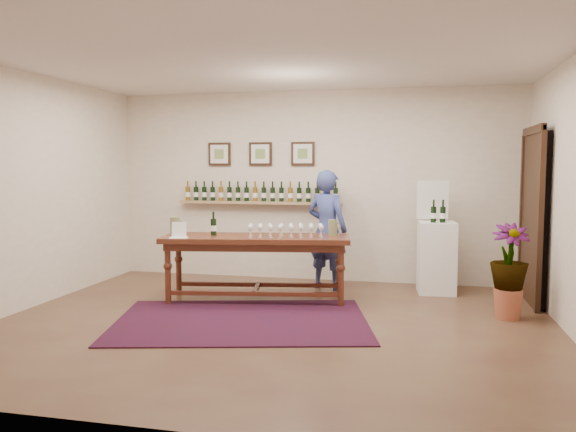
% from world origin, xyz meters
% --- Properties ---
extents(ground, '(6.00, 6.00, 0.00)m').
position_xyz_m(ground, '(0.00, 0.00, 0.00)').
color(ground, '#512E23').
rests_on(ground, ground).
extents(room_shell, '(6.00, 6.00, 6.00)m').
position_xyz_m(room_shell, '(2.11, 1.86, 1.12)').
color(room_shell, silver).
rests_on(room_shell, ground).
extents(rug, '(3.07, 2.40, 0.01)m').
position_xyz_m(rug, '(-0.35, 0.04, 0.01)').
color(rug, '#4C0D17').
rests_on(rug, ground).
extents(tasting_table, '(2.41, 1.11, 0.82)m').
position_xyz_m(tasting_table, '(-0.46, 1.01, 0.70)').
color(tasting_table, '#421E10').
rests_on(tasting_table, ground).
extents(table_glasses, '(1.19, 0.53, 0.16)m').
position_xyz_m(table_glasses, '(-0.08, 1.04, 0.90)').
color(table_glasses, silver).
rests_on(table_glasses, tasting_table).
extents(table_bottles, '(0.29, 0.18, 0.30)m').
position_xyz_m(table_bottles, '(-1.00, 0.99, 0.97)').
color(table_bottles, black).
rests_on(table_bottles, tasting_table).
extents(pitcher_left, '(0.18, 0.18, 0.23)m').
position_xyz_m(pitcher_left, '(-1.48, 0.87, 0.94)').
color(pitcher_left, olive).
rests_on(pitcher_left, tasting_table).
extents(pitcher_right, '(0.14, 0.14, 0.20)m').
position_xyz_m(pitcher_right, '(0.47, 1.24, 0.92)').
color(pitcher_right, olive).
rests_on(pitcher_right, tasting_table).
extents(menu_card, '(0.25, 0.21, 0.19)m').
position_xyz_m(menu_card, '(-1.32, 0.63, 0.92)').
color(menu_card, white).
rests_on(menu_card, tasting_table).
extents(display_pedestal, '(0.52, 0.52, 0.96)m').
position_xyz_m(display_pedestal, '(1.77, 1.97, 0.48)').
color(display_pedestal, white).
rests_on(display_pedestal, ground).
extents(pedestal_bottles, '(0.30, 0.10, 0.30)m').
position_xyz_m(pedestal_bottles, '(1.78, 1.88, 1.10)').
color(pedestal_bottles, black).
rests_on(pedestal_bottles, display_pedestal).
extents(info_sign, '(0.42, 0.06, 0.57)m').
position_xyz_m(info_sign, '(1.71, 2.12, 1.24)').
color(info_sign, white).
rests_on(info_sign, display_pedestal).
extents(potted_plant, '(0.55, 0.55, 0.92)m').
position_xyz_m(potted_plant, '(2.51, 0.80, 0.54)').
color(potted_plant, '#A45136').
rests_on(potted_plant, ground).
extents(person, '(0.70, 0.59, 1.64)m').
position_xyz_m(person, '(0.31, 1.89, 0.82)').
color(person, navy).
rests_on(person, ground).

